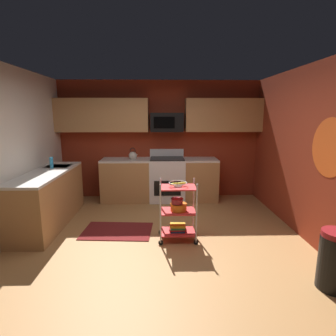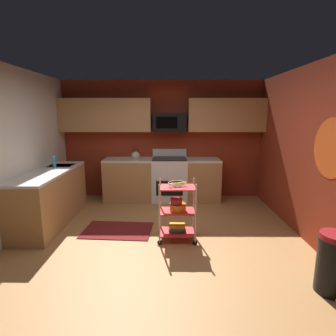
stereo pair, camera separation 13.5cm
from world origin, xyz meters
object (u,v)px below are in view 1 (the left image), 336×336
Objects in this scene: rolling_cart at (178,211)px; oven_range at (167,179)px; microwave at (167,122)px; mixing_bowl_small at (177,201)px; mixing_bowl_large at (179,207)px; dish_soap_bottle at (51,163)px; trash_can at (335,261)px; book_stack at (178,228)px; fruit_bowl at (178,184)px; kettle at (133,156)px.

oven_range is at bearing 93.35° from rolling_cart.
oven_range is 1.23m from microwave.
oven_range is 6.04× the size of mixing_bowl_small.
rolling_cart is 0.07m from mixing_bowl_large.
rolling_cart is at bearing 180.00° from mixing_bowl_large.
rolling_cart is 2.48m from dish_soap_bottle.
trash_can is (1.74, -3.29, -1.37)m from microwave.
microwave reaches higher than rolling_cart.
microwave is 2.65× the size of book_stack.
mixing_bowl_large is 0.96× the size of book_stack.
book_stack is 2.04m from trash_can.
fruit_bowl is at bearing 42.46° from mixing_bowl_small.
mixing_bowl_small is (0.10, -2.08, -1.08)m from microwave.
microwave is at bearing 93.20° from fruit_bowl.
mixing_bowl_small is at bearing 143.50° from trash_can.
mixing_bowl_small is at bearing -137.54° from fruit_bowl.
dish_soap_bottle reaches higher than oven_range.
rolling_cart is 5.03× the size of mixing_bowl_small.
rolling_cart is at bearing -66.46° from kettle.
mixing_bowl_large is (0.01, 0.00, 0.07)m from rolling_cart.
mixing_bowl_small is (-0.01, -0.01, -0.26)m from fruit_bowl.
oven_range is 2.00m from fruit_bowl.
rolling_cart is 3.63× the size of mixing_bowl_large.
microwave is 2.65× the size of kettle.
kettle reaches higher than mixing_bowl_large.
kettle is at bearing -171.62° from microwave.
oven_range is at bearing 92.97° from mixing_bowl_small.
microwave is at bearing 117.88° from trash_can.
oven_range is at bearing 25.19° from dish_soap_bottle.
rolling_cart is at bearing 42.46° from mixing_bowl_small.
fruit_bowl is 2.14m from kettle.
fruit_bowl is (0.00, -0.00, 0.42)m from rolling_cart.
kettle is at bearing 35.90° from dish_soap_bottle.
oven_range is 1.96m from mixing_bowl_large.
mixing_bowl_large is at bearing 0.00° from rolling_cart.
oven_range is 5.50× the size of dish_soap_bottle.
fruit_bowl reaches higher than mixing_bowl_large.
book_stack is 1.00× the size of kettle.
microwave is 1.02m from kettle.
rolling_cart is 0.42m from fruit_bowl.
microwave is 2.78× the size of mixing_bowl_large.
trash_can is (1.62, -1.22, -0.12)m from rolling_cart.
trash_can is at bearing -36.97° from fruit_bowl.
fruit_bowl is 1.49× the size of mixing_bowl_small.
kettle is 1.67m from dish_soap_bottle.
oven_range is 4.17× the size of book_stack.
kettle is (-0.74, -0.11, -0.70)m from microwave.
fruit_bowl is 1.03× the size of book_stack.
mixing_bowl_large is at bearing 0.00° from book_stack.
trash_can is (1.62, -1.22, 0.14)m from book_stack.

